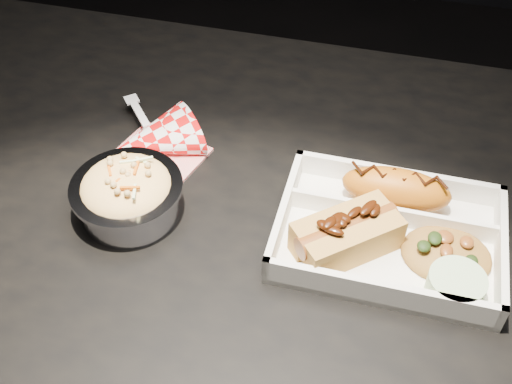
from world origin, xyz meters
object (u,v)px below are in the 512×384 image
Objects in this scene: hotdog at (347,233)px; foil_coleslaw_cup at (127,193)px; dining_table at (261,272)px; napkin_fork at (154,140)px; food_tray at (388,236)px; fried_pastry at (396,189)px.

hotdog is 0.96× the size of foil_coleslaw_cup.
dining_table is 0.16m from hotdog.
dining_table is 7.75× the size of napkin_fork.
foil_coleslaw_cup reaches higher than napkin_fork.
food_tray is 0.30m from foil_coleslaw_cup.
fried_pastry is at bearing 44.45° from napkin_fork.
foil_coleslaw_cup is (-0.16, -0.02, 0.12)m from dining_table.
food_tray is 1.91× the size of foil_coleslaw_cup.
fried_pastry is at bearing 15.72° from foil_coleslaw_cup.
hotdog reaches higher than food_tray.
fried_pastry is 0.31m from foil_coleslaw_cup.
foil_coleslaw_cup is 0.11m from napkin_fork.
hotdog is (-0.05, -0.03, 0.02)m from food_tray.
dining_table is 9.54× the size of hotdog.
food_tray is at bearing -10.27° from hotdog.
food_tray is at bearing 5.63° from foil_coleslaw_cup.
dining_table is at bearing -155.76° from fried_pastry.
food_tray reaches higher than dining_table.
fried_pastry is at bearing 90.00° from food_tray.
fried_pastry reaches higher than dining_table.
napkin_fork is (-0.27, 0.11, -0.02)m from hotdog.
napkin_fork reaches higher than food_tray.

